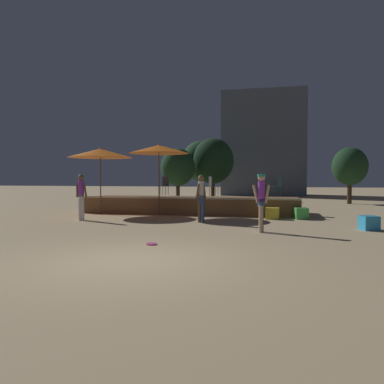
# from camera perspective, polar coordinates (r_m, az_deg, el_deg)

# --- Properties ---
(ground_plane) EXTENTS (120.00, 120.00, 0.00)m
(ground_plane) POSITION_cam_1_polar(r_m,az_deg,el_deg) (7.60, -9.24, -10.41)
(ground_plane) COLOR tan
(wooden_deck) EXTENTS (9.90, 2.73, 0.80)m
(wooden_deck) POSITION_cam_1_polar(r_m,az_deg,el_deg) (17.66, -0.19, -1.99)
(wooden_deck) COLOR brown
(wooden_deck) RESTS_ON ground
(patio_umbrella_0) EXTENTS (2.88, 2.88, 3.04)m
(patio_umbrella_0) POSITION_cam_1_polar(r_m,az_deg,el_deg) (17.43, -13.80, 5.76)
(patio_umbrella_0) COLOR brown
(patio_umbrella_0) RESTS_ON ground
(patio_umbrella_1) EXTENTS (2.63, 2.63, 3.15)m
(patio_umbrella_1) POSITION_cam_1_polar(r_m,az_deg,el_deg) (16.39, -5.07, 6.50)
(patio_umbrella_1) COLOR brown
(patio_umbrella_1) RESTS_ON ground
(cube_seat_0) EXTENTS (0.61, 0.61, 0.45)m
(cube_seat_0) POSITION_cam_1_polar(r_m,az_deg,el_deg) (13.09, 25.36, -4.28)
(cube_seat_0) COLOR #2D9EDB
(cube_seat_0) RESTS_ON ground
(cube_seat_1) EXTENTS (0.58, 0.58, 0.45)m
(cube_seat_1) POSITION_cam_1_polar(r_m,az_deg,el_deg) (15.58, 16.29, -3.15)
(cube_seat_1) COLOR #4CC651
(cube_seat_1) RESTS_ON ground
(cube_seat_2) EXTENTS (0.56, 0.56, 0.45)m
(cube_seat_2) POSITION_cam_1_polar(r_m,az_deg,el_deg) (15.33, 12.15, -3.20)
(cube_seat_2) COLOR yellow
(cube_seat_2) RESTS_ON ground
(person_0) EXTENTS (0.54, 0.30, 1.77)m
(person_0) POSITION_cam_1_polar(r_m,az_deg,el_deg) (11.50, 10.52, -1.08)
(person_0) COLOR tan
(person_0) RESTS_ON ground
(person_1) EXTENTS (0.36, 0.46, 1.75)m
(person_1) POSITION_cam_1_polar(r_m,az_deg,el_deg) (13.73, 1.39, -0.72)
(person_1) COLOR #2D4C7F
(person_1) RESTS_ON ground
(person_2) EXTENTS (0.48, 0.30, 1.78)m
(person_2) POSITION_cam_1_polar(r_m,az_deg,el_deg) (15.11, -16.53, -0.44)
(person_2) COLOR white
(person_2) RESTS_ON ground
(bistro_chair_0) EXTENTS (0.47, 0.47, 0.90)m
(bistro_chair_0) POSITION_cam_1_polar(r_m,az_deg,el_deg) (17.38, 3.07, 1.19)
(bistro_chair_0) COLOR #47474C
(bistro_chair_0) RESTS_ON wooden_deck
(bistro_chair_1) EXTENTS (0.41, 0.41, 0.90)m
(bistro_chair_1) POSITION_cam_1_polar(r_m,az_deg,el_deg) (18.62, -4.14, 1.26)
(bistro_chair_1) COLOR #2D3338
(bistro_chair_1) RESTS_ON wooden_deck
(bistro_chair_2) EXTENTS (0.46, 0.46, 0.90)m
(bistro_chair_2) POSITION_cam_1_polar(r_m,az_deg,el_deg) (17.34, 12.96, 1.14)
(bistro_chair_2) COLOR #1E4C47
(bistro_chair_2) RESTS_ON wooden_deck
(frisbee_disc) EXTENTS (0.27, 0.27, 0.03)m
(frisbee_disc) POSITION_cam_1_polar(r_m,az_deg,el_deg) (9.38, -6.21, -7.86)
(frisbee_disc) COLOR #E54C99
(frisbee_disc) RESTS_ON ground
(background_tree_0) EXTENTS (2.46, 2.46, 3.77)m
(background_tree_0) POSITION_cam_1_polar(r_m,az_deg,el_deg) (26.94, -2.16, 3.79)
(background_tree_0) COLOR #3D2B1C
(background_tree_0) RESTS_ON ground
(background_tree_1) EXTENTS (2.81, 2.81, 4.51)m
(background_tree_1) POSITION_cam_1_polar(r_m,az_deg,el_deg) (29.35, 1.21, 4.74)
(background_tree_1) COLOR #3D2B1C
(background_tree_1) RESTS_ON ground
(background_tree_2) EXTENTS (3.14, 3.14, 4.65)m
(background_tree_2) POSITION_cam_1_polar(r_m,az_deg,el_deg) (28.52, 3.21, 4.72)
(background_tree_2) COLOR #3D2B1C
(background_tree_2) RESTS_ON ground
(background_tree_3) EXTENTS (2.18, 2.18, 3.57)m
(background_tree_3) POSITION_cam_1_polar(r_m,az_deg,el_deg) (25.62, 22.92, 3.59)
(background_tree_3) COLOR #3D2B1C
(background_tree_3) RESTS_ON ground
(distant_building) EXTENTS (7.64, 4.49, 9.67)m
(distant_building) POSITION_cam_1_polar(r_m,az_deg,el_deg) (36.62, 10.87, 7.14)
(distant_building) COLOR #4C5666
(distant_building) RESTS_ON ground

